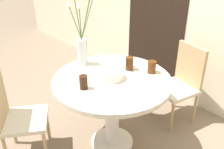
% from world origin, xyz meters
% --- Properties ---
extents(ground_plane, '(16.00, 16.00, 0.00)m').
position_xyz_m(ground_plane, '(0.00, 0.00, 0.00)').
color(ground_plane, '#7A6651').
extents(doorway_panel, '(0.90, 0.01, 2.05)m').
position_xyz_m(doorway_panel, '(-0.53, 1.24, 1.02)').
color(doorway_panel, black).
rests_on(doorway_panel, ground_plane).
extents(dining_table, '(1.07, 1.07, 0.76)m').
position_xyz_m(dining_table, '(0.00, 0.00, 0.60)').
color(dining_table, beige).
rests_on(dining_table, ground_plane).
extents(chair_near_front, '(0.48, 0.48, 0.88)m').
position_xyz_m(chair_near_front, '(0.19, 0.87, 0.49)').
color(chair_near_front, beige).
rests_on(chair_near_front, ground_plane).
extents(chair_right_flank, '(0.55, 0.55, 0.88)m').
position_xyz_m(chair_right_flank, '(-0.48, -0.75, 0.49)').
color(chair_right_flank, beige).
rests_on(chair_right_flank, ground_plane).
extents(birthday_cake, '(0.22, 0.22, 0.13)m').
position_xyz_m(birthday_cake, '(-0.01, -0.01, 0.80)').
color(birthday_cake, white).
rests_on(birthday_cake, dining_table).
extents(flower_vase, '(0.26, 0.26, 0.83)m').
position_xyz_m(flower_vase, '(-0.40, -0.02, 1.03)').
color(flower_vase, silver).
rests_on(flower_vase, dining_table).
extents(side_plate, '(0.20, 0.20, 0.01)m').
position_xyz_m(side_plate, '(-0.22, -0.13, 0.76)').
color(side_plate, white).
rests_on(side_plate, dining_table).
extents(drink_glass_0, '(0.08, 0.08, 0.12)m').
position_xyz_m(drink_glass_0, '(0.16, 0.35, 0.82)').
color(drink_glass_0, '#51280F').
rests_on(drink_glass_0, dining_table).
extents(drink_glass_1, '(0.07, 0.07, 0.12)m').
position_xyz_m(drink_glass_1, '(-0.03, -0.29, 0.82)').
color(drink_glass_1, '#33190C').
rests_on(drink_glass_1, dining_table).
extents(drink_glass_2, '(0.08, 0.08, 0.13)m').
position_xyz_m(drink_glass_2, '(-0.02, 0.24, 0.82)').
color(drink_glass_2, '#51280F').
rests_on(drink_glass_2, dining_table).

